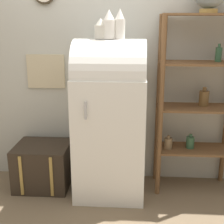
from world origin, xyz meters
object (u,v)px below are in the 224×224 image
object	(u,v)px
suitcase_trunk	(43,165)
refrigerator	(110,116)
vase_center	(109,25)
vase_right	(120,25)
vase_left	(101,29)

from	to	relation	value
suitcase_trunk	refrigerator	bearing A→B (deg)	-3.68
vase_center	vase_right	distance (m)	0.10
vase_center	vase_right	world-z (taller)	vase_right
refrigerator	vase_left	bearing A→B (deg)	176.52
refrigerator	vase_right	world-z (taller)	vase_right
refrigerator	suitcase_trunk	size ratio (longest dim) A/B	2.79
vase_left	vase_right	world-z (taller)	vase_right
suitcase_trunk	vase_left	size ratio (longest dim) A/B	3.03
vase_left	refrigerator	bearing A→B (deg)	-3.48
suitcase_trunk	vase_center	world-z (taller)	vase_center
suitcase_trunk	vase_center	bearing A→B (deg)	-3.84
vase_left	vase_center	size ratio (longest dim) A/B	0.71
vase_left	vase_center	bearing A→B (deg)	-4.91
refrigerator	vase_center	size ratio (longest dim) A/B	6.00
refrigerator	vase_right	size ratio (longest dim) A/B	5.80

